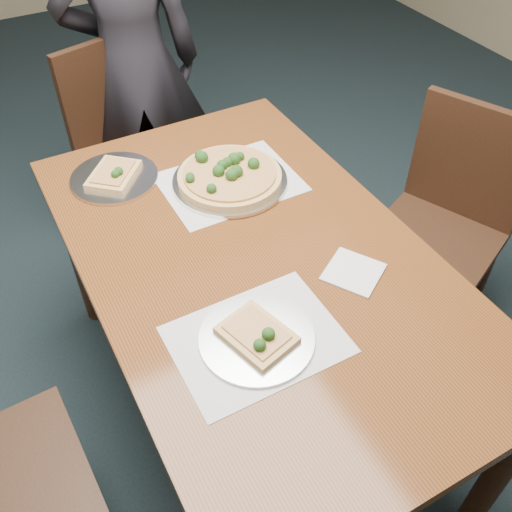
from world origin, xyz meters
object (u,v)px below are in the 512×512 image
chair_right (447,216)px  slice_plate_far (114,176)px  diner (134,65)px  slice_plate_near (257,337)px  chair_far (130,139)px  dining_table (256,279)px  pizza_pan (229,176)px

chair_right → slice_plate_far: bearing=-138.0°
diner → slice_plate_near: size_ratio=5.57×
chair_far → slice_plate_near: (-0.12, -1.35, 0.25)m
dining_table → slice_plate_far: (-0.23, 0.53, 0.10)m
pizza_pan → diner: bearing=90.4°
pizza_pan → slice_plate_far: size_ratio=1.30×
chair_right → slice_plate_far: size_ratio=3.25×
dining_table → chair_far: bearing=90.8°
diner → slice_plate_far: 0.74m
pizza_pan → slice_plate_far: pizza_pan is taller
dining_table → slice_plate_far: bearing=113.5°
pizza_pan → slice_plate_near: bearing=-110.6°
diner → pizza_pan: size_ratio=4.27×
chair_far → slice_plate_far: chair_far is taller
chair_far → diner: size_ratio=0.58×
chair_far → diner: diner is taller
slice_plate_near → chair_far: bearing=84.9°
chair_right → pizza_pan: 0.83m
slice_plate_near → slice_plate_far: slice_plate_near is taller
diner → slice_plate_far: bearing=78.9°
dining_table → diner: bearing=86.2°
chair_right → slice_plate_near: size_ratio=3.25×
chair_right → slice_plate_near: (-0.96, -0.32, 0.25)m
diner → slice_plate_far: size_ratio=5.57×
chair_right → diner: size_ratio=0.58×
chair_right → diner: 1.38m
chair_far → slice_plate_near: bearing=-110.2°
chair_far → diner: 0.30m
dining_table → slice_plate_near: bearing=-118.1°
dining_table → diner: diner is taller
dining_table → pizza_pan: (0.09, 0.34, 0.12)m
chair_far → slice_plate_far: 0.65m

